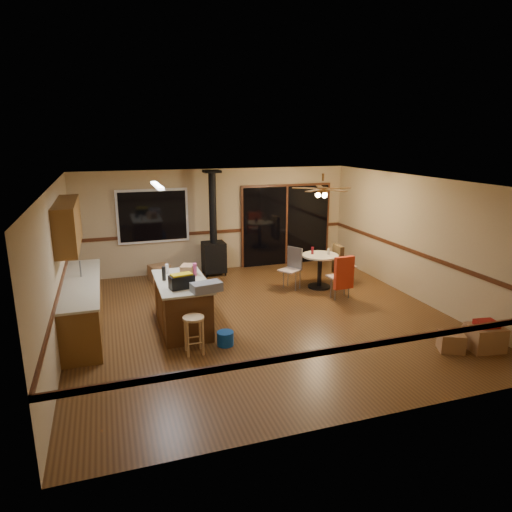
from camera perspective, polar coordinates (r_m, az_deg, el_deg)
name	(u,v)px	position (r m, az deg, el deg)	size (l,w,h in m)	color
floor	(261,317)	(8.87, 0.62, -7.68)	(7.00, 7.00, 0.00)	#553317
ceiling	(261,182)	(8.23, 0.67, 9.29)	(7.00, 7.00, 0.00)	silver
wall_back	(217,220)	(11.75, -4.93, 4.49)	(7.00, 7.00, 0.00)	tan
wall_front	(360,323)	(5.43, 12.85, -8.19)	(7.00, 7.00, 0.00)	tan
wall_left	(57,269)	(8.07, -23.59, -1.48)	(7.00, 7.00, 0.00)	tan
wall_right	(419,239)	(10.12, 19.74, 2.00)	(7.00, 7.00, 0.00)	tan
chair_rail	(261,268)	(8.54, 0.63, -1.46)	(7.00, 7.00, 0.08)	#462211
window	(153,216)	(11.41, -12.76, 4.89)	(1.72, 0.10, 1.32)	black
sliding_door	(286,226)	(12.32, 3.79, 3.81)	(2.52, 0.10, 2.10)	black
lower_cabinets	(83,306)	(8.78, -20.80, -5.91)	(0.60, 3.00, 0.86)	brown
countertop	(81,283)	(8.64, -21.07, -3.12)	(0.64, 3.04, 0.04)	#BEB494
upper_cabinets	(68,224)	(8.60, -22.47, 3.70)	(0.35, 2.00, 0.80)	brown
kitchen_island	(182,304)	(8.37, -9.19, -5.95)	(0.88, 1.68, 0.90)	#4E2C13
wood_stove	(214,246)	(11.39, -5.32, 1.22)	(0.55, 0.50, 2.52)	black
ceiling_fan	(323,191)	(10.18, 8.32, 8.00)	(0.24, 0.24, 0.55)	brown
fluorescent_strip	(157,185)	(8.14, -12.26, 8.62)	(0.10, 1.20, 0.04)	white
toolbox_grey	(206,287)	(7.57, -6.22, -3.87)	(0.49, 0.27, 0.15)	slate
toolbox_black	(182,282)	(7.78, -9.27, -3.19)	(0.41, 0.21, 0.23)	black
toolbox_yellow_lid	(181,275)	(7.74, -9.31, -2.30)	(0.35, 0.18, 0.03)	gold
box_on_island	(187,270)	(8.47, -8.56, -1.77)	(0.22, 0.30, 0.20)	#926641
bottle_dark	(164,274)	(8.25, -11.44, -2.16)	(0.07, 0.07, 0.25)	black
bottle_pink	(195,269)	(8.44, -7.67, -1.67)	(0.07, 0.07, 0.23)	#D84C8C
bottle_white	(167,269)	(8.64, -11.05, -1.60)	(0.06, 0.06, 0.18)	white
bar_stool	(194,335)	(7.44, -7.76, -9.76)	(0.34, 0.34, 0.62)	tan
blue_bucket	(225,338)	(7.74, -3.85, -10.24)	(0.28, 0.28, 0.23)	#0D4AB9
dining_table	(320,265)	(10.51, 7.98, -1.16)	(0.83, 0.83, 0.78)	black
glass_red	(312,251)	(10.44, 7.06, 0.68)	(0.06, 0.06, 0.17)	#590C14
glass_cream	(328,252)	(10.46, 9.05, 0.54)	(0.06, 0.06, 0.13)	beige
chair_left	(293,263)	(10.38, 4.59, -0.91)	(0.55, 0.55, 0.51)	tan
chair_near	(343,273)	(9.79, 10.86, -2.05)	(0.45, 0.49, 0.70)	tan
chair_right	(339,260)	(10.78, 10.31, -0.47)	(0.49, 0.46, 0.70)	tan
box_under_window	(159,272)	(11.29, -11.98, -2.02)	(0.47, 0.37, 0.37)	#926641
box_corner_a	(485,338)	(8.42, 26.67, -9.11)	(0.54, 0.45, 0.41)	#926641
box_corner_b	(451,342)	(8.16, 23.20, -9.85)	(0.38, 0.32, 0.31)	#926641
box_small_red	(487,324)	(8.33, 26.87, -7.55)	(0.33, 0.27, 0.09)	maroon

